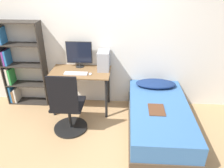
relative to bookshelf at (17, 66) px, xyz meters
The scene contains 12 objects.
ground_plane 2.08m from the bookshelf, 38.04° to the right, with size 14.00×14.00×0.00m, color tan.
wall_back 1.60m from the bookshelf, ahead, with size 8.00×0.05×2.50m.
desk 1.26m from the bookshelf, ahead, with size 1.06×0.61×0.78m.
bookshelf is the anchor object (origin of this frame).
office_chair 1.47m from the bookshelf, 36.46° to the right, with size 0.55×0.55×1.07m.
bed 2.75m from the bookshelf, 16.76° to the right, with size 0.94×1.82×0.50m.
pillow 2.60m from the bookshelf, ahead, with size 0.71×0.36×0.11m.
magazine 2.68m from the bookshelf, 19.45° to the right, with size 0.24×0.32×0.01m.
monitor 1.22m from the bookshelf, ahead, with size 0.47×0.16×0.48m.
keyboard 1.22m from the bookshelf, 13.74° to the right, with size 0.40×0.13×0.02m.
pc_tower 1.66m from the bookshelf, ahead, with size 0.20×0.33×0.34m.
mouse 1.46m from the bookshelf, 11.41° to the right, with size 0.06×0.09×0.02m.
Camera 1 is at (0.51, -2.46, 2.35)m, focal length 35.00 mm.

